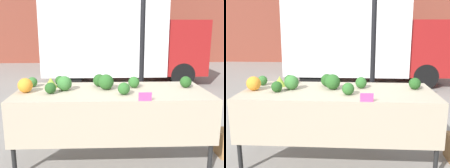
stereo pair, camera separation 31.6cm
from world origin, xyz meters
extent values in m
plane|color=gray|center=(0.00, 0.00, 0.00)|extent=(40.00, 40.00, 0.00)
cube|color=brown|center=(0.00, 9.22, 2.70)|extent=(16.00, 0.60, 5.40)
cylinder|color=black|center=(0.46, 0.66, 1.24)|extent=(0.07, 0.07, 2.48)
cube|color=white|center=(-0.04, 4.70, 1.35)|extent=(3.37, 1.88, 2.10)
cube|color=maroon|center=(2.22, 4.70, 1.06)|extent=(1.16, 1.73, 1.51)
cylinder|color=black|center=(2.10, 3.95, 0.33)|extent=(0.67, 0.22, 0.67)
cylinder|color=black|center=(2.10, 5.46, 0.33)|extent=(0.67, 0.22, 0.67)
cylinder|color=black|center=(-0.97, 3.95, 0.33)|extent=(0.67, 0.22, 0.67)
cylinder|color=black|center=(-0.97, 5.46, 0.33)|extent=(0.67, 0.22, 0.67)
cube|color=tan|center=(0.00, 0.00, 0.87)|extent=(2.30, 0.97, 0.03)
cube|color=tan|center=(0.00, -0.48, 0.61)|extent=(2.30, 0.01, 0.49)
cylinder|color=black|center=(-1.09, -0.43, 0.43)|extent=(0.05, 0.05, 0.86)
cylinder|color=black|center=(1.09, -0.43, 0.43)|extent=(0.05, 0.05, 0.86)
cylinder|color=black|center=(-1.09, 0.43, 0.43)|extent=(0.05, 0.05, 0.86)
cylinder|color=black|center=(1.09, 0.43, 0.43)|extent=(0.05, 0.05, 0.86)
sphere|color=orange|center=(-1.02, -0.06, 0.97)|extent=(0.17, 0.17, 0.17)
cone|color=#93B238|center=(-0.77, 0.18, 0.95)|extent=(0.16, 0.16, 0.13)
sphere|color=#336B2D|center=(-1.01, 0.23, 0.95)|extent=(0.13, 0.13, 0.13)
sphere|color=#23511E|center=(-0.16, 0.22, 0.97)|extent=(0.16, 0.16, 0.16)
sphere|color=#23511E|center=(0.94, 0.12, 0.96)|extent=(0.14, 0.14, 0.14)
sphere|color=#2D6628|center=(0.28, 0.14, 0.96)|extent=(0.14, 0.14, 0.14)
sphere|color=#23511E|center=(-0.72, -0.13, 0.95)|extent=(0.13, 0.13, 0.13)
sphere|color=#23511E|center=(-0.67, 0.30, 0.95)|extent=(0.13, 0.13, 0.13)
sphere|color=#2D6628|center=(0.13, -0.20, 0.96)|extent=(0.14, 0.14, 0.14)
sphere|color=#285B23|center=(-0.07, 0.05, 0.98)|extent=(0.19, 0.19, 0.19)
sphere|color=#387533|center=(-0.57, 0.02, 0.97)|extent=(0.18, 0.18, 0.18)
cube|color=#EF4793|center=(0.33, -0.47, 0.93)|extent=(0.14, 0.01, 0.09)
camera|label=1|loc=(-0.13, -3.09, 1.65)|focal=42.00mm
camera|label=2|loc=(0.19, -3.08, 1.65)|focal=42.00mm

